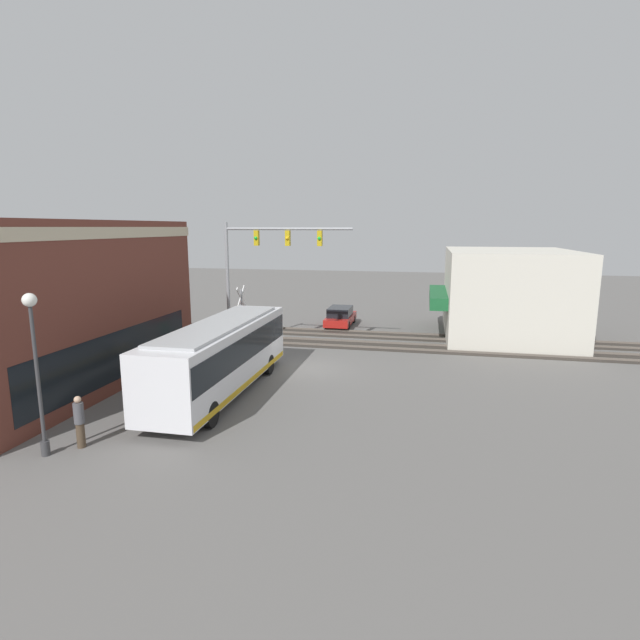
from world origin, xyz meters
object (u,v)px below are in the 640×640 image
(parked_car_red, at_px, (340,317))
(crossing_signal, at_px, (241,310))
(pedestrian_by_lamp, at_px, (79,421))
(city_bus, at_px, (221,355))
(streetlamp, at_px, (36,361))
(pedestrian_at_crossing, at_px, (245,335))

(parked_car_red, bearing_deg, crossing_signal, 146.97)
(parked_car_red, height_order, pedestrian_by_lamp, pedestrian_by_lamp)
(city_bus, bearing_deg, parked_car_red, -8.95)
(city_bus, relative_size, streetlamp, 2.05)
(parked_car_red, xyz_separation_m, pedestrian_at_crossing, (-8.29, 4.58, 0.16))
(city_bus, bearing_deg, streetlamp, 155.75)
(city_bus, distance_m, pedestrian_at_crossing, 8.51)
(crossing_signal, relative_size, parked_car_red, 0.83)
(parked_car_red, bearing_deg, city_bus, 171.05)
(pedestrian_at_crossing, bearing_deg, city_bus, -166.47)
(crossing_signal, distance_m, pedestrian_by_lamp, 15.21)
(streetlamp, xyz_separation_m, parked_car_red, (23.61, -5.80, -2.53))
(parked_car_red, relative_size, pedestrian_at_crossing, 2.74)
(city_bus, relative_size, pedestrian_at_crossing, 6.62)
(parked_car_red, xyz_separation_m, pedestrian_by_lamp, (-22.82, 5.06, 0.25))
(parked_car_red, distance_m, pedestrian_at_crossing, 9.47)
(streetlamp, bearing_deg, crossing_signal, -2.91)
(streetlamp, bearing_deg, city_bus, -24.25)
(streetlamp, distance_m, parked_car_red, 24.44)
(city_bus, relative_size, pedestrian_by_lamp, 6.05)
(streetlamp, xyz_separation_m, pedestrian_at_crossing, (15.32, -1.22, -2.36))
(crossing_signal, xyz_separation_m, parked_car_red, (7.67, -4.99, -1.61))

